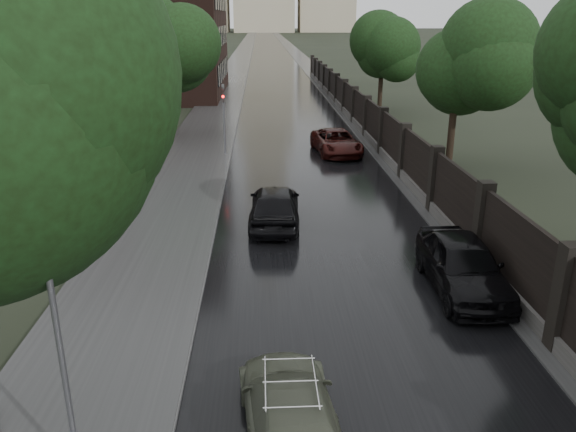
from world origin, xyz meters
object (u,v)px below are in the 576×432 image
(car_right_near, at_px, (463,265))
(car_right_far, at_px, (336,142))
(lamp_post, at_px, (60,345))
(tree_right_c, at_px, (382,50))
(tree_right_b, at_px, (458,70))
(hatchback_left, at_px, (275,205))
(tree_left_far, at_px, (167,55))
(volga_sedan, at_px, (290,412))
(traffic_light, at_px, (224,114))

(car_right_near, relative_size, car_right_far, 0.94)
(lamp_post, bearing_deg, tree_right_c, 71.48)
(tree_right_b, bearing_deg, car_right_near, -106.50)
(tree_right_c, bearing_deg, hatchback_left, -109.54)
(tree_left_far, xyz_separation_m, volga_sedan, (6.20, -27.68, -4.63))
(car_right_near, bearing_deg, traffic_light, 115.29)
(tree_right_b, height_order, car_right_near, tree_right_b)
(traffic_light, xyz_separation_m, car_right_far, (6.33, 0.34, -1.71))
(tree_right_b, height_order, tree_right_c, same)
(traffic_light, bearing_deg, tree_right_c, 51.82)
(tree_right_b, height_order, volga_sedan, tree_right_b)
(tree_right_b, distance_m, car_right_far, 7.69)
(tree_right_c, height_order, hatchback_left, tree_right_c)
(lamp_post, distance_m, hatchback_left, 12.95)
(tree_left_far, xyz_separation_m, car_right_near, (11.40, -21.85, -4.45))
(tree_left_far, xyz_separation_m, tree_right_b, (15.50, -8.00, -0.29))
(tree_right_c, distance_m, hatchback_left, 28.12)
(lamp_post, xyz_separation_m, traffic_light, (1.10, 23.49, -0.27))
(lamp_post, bearing_deg, tree_left_far, 95.21)
(car_right_far, bearing_deg, lamp_post, -113.16)
(volga_sedan, bearing_deg, tree_right_c, -109.12)
(tree_right_c, relative_size, volga_sedan, 1.65)
(tree_right_c, relative_size, hatchback_left, 1.53)
(tree_right_b, bearing_deg, tree_left_far, 152.70)
(tree_right_b, xyz_separation_m, car_right_near, (-4.10, -13.85, -4.15))
(car_right_far, bearing_deg, car_right_near, -91.29)
(car_right_near, bearing_deg, volga_sedan, -131.01)
(tree_left_far, bearing_deg, car_right_far, -24.95)
(tree_right_b, distance_m, hatchback_left, 13.08)
(tree_right_b, distance_m, volga_sedan, 22.19)
(tree_right_b, relative_size, car_right_near, 1.50)
(traffic_light, bearing_deg, volga_sedan, -83.71)
(traffic_light, relative_size, hatchback_left, 0.87)
(tree_left_far, bearing_deg, car_right_near, -62.44)
(tree_right_b, height_order, hatchback_left, tree_right_b)
(volga_sedan, bearing_deg, lamp_post, 7.65)
(traffic_light, relative_size, car_right_near, 0.86)
(tree_right_b, relative_size, lamp_post, 1.37)
(hatchback_left, height_order, car_right_near, car_right_near)
(lamp_post, bearing_deg, car_right_near, 37.10)
(traffic_light, bearing_deg, car_right_near, -65.43)
(volga_sedan, relative_size, car_right_far, 0.86)
(tree_left_far, bearing_deg, tree_right_b, -27.30)
(lamp_post, height_order, hatchback_left, lamp_post)
(lamp_post, bearing_deg, tree_right_b, 57.82)
(tree_right_c, xyz_separation_m, car_right_near, (-4.10, -31.85, -4.15))
(hatchback_left, bearing_deg, car_right_far, -105.79)
(car_right_far, bearing_deg, tree_right_c, 63.72)
(tree_right_c, bearing_deg, lamp_post, -108.52)
(tree_left_far, height_order, volga_sedan, tree_left_far)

